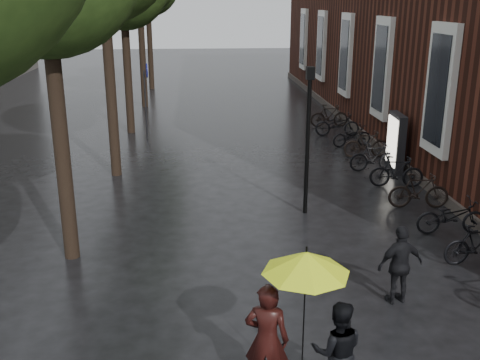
{
  "coord_description": "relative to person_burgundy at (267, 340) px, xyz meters",
  "views": [
    {
      "loc": [
        -1.33,
        -4.46,
        5.42
      ],
      "look_at": [
        -0.43,
        6.67,
        1.78
      ],
      "focal_mm": 42.0,
      "sensor_mm": 36.0,
      "label": 1
    }
  ],
  "objects": [
    {
      "name": "pedestrian_walking",
      "position": [
        2.76,
        2.31,
        -0.11
      ],
      "size": [
        0.95,
        0.54,
        1.52
      ],
      "primitive_type": "imported",
      "rotation": [
        0.0,
        0.0,
        3.34
      ],
      "color": "black",
      "rests_on": "ground"
    },
    {
      "name": "lime_umbrella",
      "position": [
        0.48,
        -0.13,
        1.24
      ],
      "size": [
        1.19,
        1.19,
        1.75
      ],
      "rotation": [
        0.0,
        0.0,
        0.37
      ],
      "color": "black",
      "rests_on": "ground"
    },
    {
      "name": "parked_bicycles",
      "position": [
        4.99,
        9.89,
        -0.39
      ],
      "size": [
        2.03,
        15.85,
        1.0
      ],
      "color": "black",
      "rests_on": "ground"
    },
    {
      "name": "ad_lightbox",
      "position": [
        5.55,
        10.52,
        0.08
      ],
      "size": [
        0.29,
        1.25,
        1.89
      ],
      "rotation": [
        0.0,
        0.0,
        -0.07
      ],
      "color": "black",
      "rests_on": "ground"
    },
    {
      "name": "person_black",
      "position": [
        0.96,
        -0.19,
        -0.11
      ],
      "size": [
        0.82,
        0.68,
        1.52
      ],
      "primitive_type": "imported",
      "rotation": [
        0.0,
        0.0,
        2.98
      ],
      "color": "black",
      "rests_on": "ground"
    },
    {
      "name": "cycle_sign",
      "position": [
        -2.82,
        15.52,
        1.12
      ],
      "size": [
        0.16,
        0.55,
        3.0
      ],
      "rotation": [
        0.0,
        0.0,
        0.16
      ],
      "color": "#262628",
      "rests_on": "ground"
    },
    {
      "name": "lamp_post",
      "position": [
        1.91,
        6.97,
        1.45
      ],
      "size": [
        0.2,
        0.2,
        3.82
      ],
      "rotation": [
        0.0,
        0.0,
        0.08
      ],
      "color": "black",
      "rests_on": "ground"
    },
    {
      "name": "person_burgundy",
      "position": [
        0.0,
        0.0,
        0.0
      ],
      "size": [
        0.72,
        0.56,
        1.73
      ],
      "primitive_type": "imported",
      "rotation": [
        0.0,
        0.0,
        2.88
      ],
      "color": "black",
      "rests_on": "ground"
    }
  ]
}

